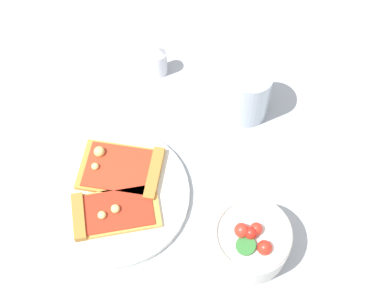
{
  "coord_description": "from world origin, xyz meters",
  "views": [
    {
      "loc": [
        0.39,
        0.07,
        0.87
      ],
      "look_at": [
        -0.08,
        0.1,
        0.03
      ],
      "focal_mm": 49.8,
      "sensor_mm": 36.0,
      "label": 1
    }
  ],
  "objects_px": {
    "pepper_shaker": "(159,61)",
    "soda_glass": "(249,95)",
    "plate": "(115,195)",
    "pizza_slice_near": "(125,169)",
    "pizza_slice_far": "(110,212)",
    "salad_bowl": "(251,240)"
  },
  "relations": [
    {
      "from": "pizza_slice_near",
      "to": "pizza_slice_far",
      "type": "distance_m",
      "value": 0.08
    },
    {
      "from": "salad_bowl",
      "to": "pepper_shaker",
      "type": "bearing_deg",
      "value": -160.32
    },
    {
      "from": "plate",
      "to": "soda_glass",
      "type": "bearing_deg",
      "value": 123.26
    },
    {
      "from": "soda_glass",
      "to": "salad_bowl",
      "type": "bearing_deg",
      "value": -5.82
    },
    {
      "from": "salad_bowl",
      "to": "soda_glass",
      "type": "distance_m",
      "value": 0.28
    },
    {
      "from": "pizza_slice_near",
      "to": "pepper_shaker",
      "type": "xyz_separation_m",
      "value": [
        -0.23,
        0.07,
        0.02
      ]
    },
    {
      "from": "plate",
      "to": "soda_glass",
      "type": "distance_m",
      "value": 0.31
    },
    {
      "from": "salad_bowl",
      "to": "plate",
      "type": "bearing_deg",
      "value": -115.73
    },
    {
      "from": "pizza_slice_far",
      "to": "salad_bowl",
      "type": "relative_size",
      "value": 1.2
    },
    {
      "from": "salad_bowl",
      "to": "pepper_shaker",
      "type": "height_order",
      "value": "salad_bowl"
    },
    {
      "from": "pizza_slice_near",
      "to": "salad_bowl",
      "type": "bearing_deg",
      "value": 53.53
    },
    {
      "from": "pizza_slice_near",
      "to": "pepper_shaker",
      "type": "distance_m",
      "value": 0.24
    },
    {
      "from": "salad_bowl",
      "to": "soda_glass",
      "type": "bearing_deg",
      "value": 174.18
    },
    {
      "from": "plate",
      "to": "salad_bowl",
      "type": "bearing_deg",
      "value": 64.27
    },
    {
      "from": "salad_bowl",
      "to": "soda_glass",
      "type": "height_order",
      "value": "soda_glass"
    },
    {
      "from": "plate",
      "to": "pizza_slice_near",
      "type": "bearing_deg",
      "value": 157.2
    },
    {
      "from": "plate",
      "to": "soda_glass",
      "type": "height_order",
      "value": "soda_glass"
    },
    {
      "from": "plate",
      "to": "pizza_slice_near",
      "type": "distance_m",
      "value": 0.05
    },
    {
      "from": "soda_glass",
      "to": "pepper_shaker",
      "type": "xyz_separation_m",
      "value": [
        -0.11,
        -0.16,
        -0.02
      ]
    },
    {
      "from": "plate",
      "to": "pepper_shaker",
      "type": "distance_m",
      "value": 0.29
    },
    {
      "from": "pepper_shaker",
      "to": "soda_glass",
      "type": "bearing_deg",
      "value": 57.28
    },
    {
      "from": "plate",
      "to": "pepper_shaker",
      "type": "bearing_deg",
      "value": 161.79
    }
  ]
}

